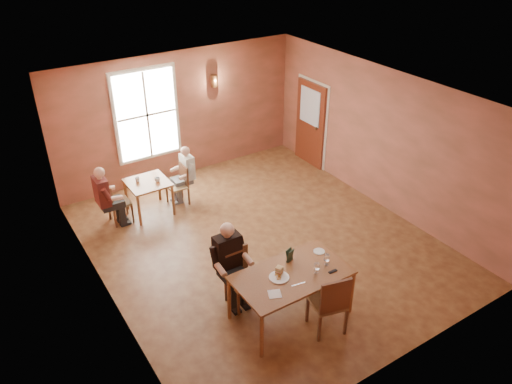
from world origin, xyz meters
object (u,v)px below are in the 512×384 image
chair_diner_white (177,186)px  chair_diner_maroon (119,202)px  diner_maroon (116,194)px  main_table (291,295)px  diner_white (178,179)px  chair_empty (328,301)px  diner_main (243,270)px  chair_diner_main (242,279)px  second_table (149,197)px

chair_diner_white → chair_diner_maroon: chair_diner_maroon is taller
chair_diner_white → diner_maroon: bearing=90.0°
main_table → diner_white: 4.16m
chair_empty → chair_diner_maroon: 4.95m
chair_diner_maroon → diner_maroon: diner_maroon is taller
chair_empty → diner_main: bearing=139.0°
diner_main → chair_diner_white: size_ratio=1.58×
main_table → diner_maroon: diner_maroon is taller
main_table → chair_diner_main: bearing=127.6°
chair_empty → chair_diner_white: chair_empty is taller
chair_diner_main → chair_empty: chair_empty is taller
main_table → diner_maroon: (-1.36, 4.15, 0.24)m
main_table → diner_maroon: bearing=108.2°
diner_main → chair_empty: diner_main is taller
chair_empty → second_table: size_ratio=1.32×
chair_diner_maroon → diner_maroon: 0.21m
chair_empty → chair_diner_main: bearing=138.3°
second_table → diner_white: bearing=0.0°
second_table → chair_empty: bearing=-78.1°
chair_diner_white → diner_white: 0.17m
chair_diner_main → diner_white: (0.50, 3.50, 0.11)m
chair_diner_main → diner_white: bearing=-98.1°
chair_diner_white → chair_diner_maroon: size_ratio=0.98×
main_table → chair_diner_white: (-0.03, 4.15, 0.03)m
main_table → chair_diner_white: chair_diner_white is taller
chair_diner_main → diner_white: diner_white is taller
chair_diner_main → chair_diner_white: bearing=-97.6°
main_table → diner_maroon: 4.38m
diner_white → chair_diner_maroon: (-1.33, 0.00, -0.15)m
diner_main → chair_diner_white: diner_main is taller
diner_white → chair_diner_maroon: diner_white is taller
second_table → diner_white: 0.72m
chair_diner_main → chair_diner_maroon: bearing=-76.6°
chair_diner_main → main_table: bearing=127.6°
chair_diner_main → chair_diner_white: size_ratio=1.12×
chair_empty → second_table: (-0.99, 4.67, -0.18)m
chair_diner_white → chair_diner_maroon: 1.30m
diner_maroon → chair_diner_maroon: bearing=90.0°
second_table → chair_diner_main: bearing=-87.0°
chair_diner_maroon → diner_maroon: (-0.03, 0.00, 0.21)m
main_table → second_table: size_ratio=2.16×
second_table → chair_diner_white: (0.65, 0.00, 0.08)m
chair_diner_main → chair_empty: (0.80, -1.17, 0.05)m
chair_diner_maroon → diner_maroon: bearing=-90.0°
chair_diner_main → second_table: size_ratio=1.21×
diner_main → diner_maroon: size_ratio=1.07×
second_table → diner_white: (0.68, 0.00, 0.24)m
chair_diner_main → diner_maroon: (-0.86, 3.50, 0.16)m
chair_diner_white → diner_maroon: 1.35m
diner_main → diner_maroon: (-0.86, 3.53, -0.04)m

